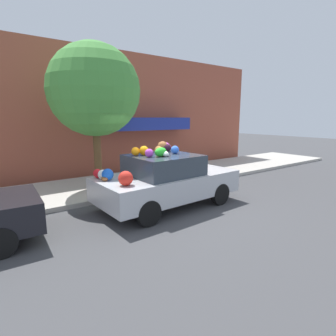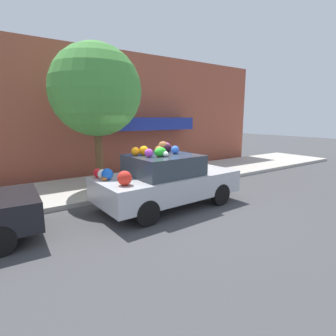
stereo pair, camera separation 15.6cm
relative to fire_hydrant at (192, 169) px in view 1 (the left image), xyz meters
name	(u,v)px [view 1 (the left image)]	position (x,y,z in m)	size (l,w,h in m)	color
ground_plane	(164,204)	(-2.48, -1.66, -0.48)	(60.00, 60.00, 0.00)	#424244
sidewalk_curb	(123,183)	(-2.48, 1.04, -0.41)	(24.00, 3.20, 0.14)	#B2ADA3
building_facade	(101,114)	(-2.33, 3.24, 2.12)	(18.00, 1.20, 5.26)	#9E4C38
street_tree	(94,91)	(-3.52, 0.67, 2.80)	(2.87, 2.87, 4.59)	brown
fire_hydrant	(192,169)	(0.00, 0.00, 0.00)	(0.20, 0.20, 0.70)	red
art_car	(166,179)	(-2.54, -1.83, 0.29)	(4.03, 1.99, 1.76)	#B7BABF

